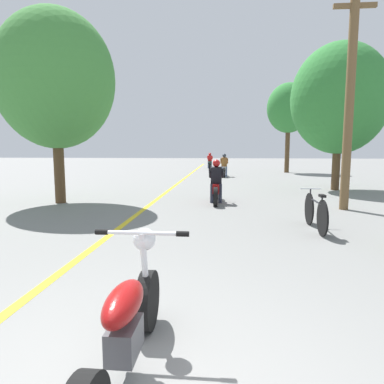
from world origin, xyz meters
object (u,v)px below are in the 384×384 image
at_px(roadside_tree_left, 55,80).
at_px(motorcycle_rider_far, 210,162).
at_px(roadside_tree_right_near, 340,99).
at_px(roadside_tree_right_far, 289,108).
at_px(motorcycle_rider_lead, 216,186).
at_px(motorcycle_foreground, 127,324).
at_px(bicycle_parked, 315,212).
at_px(motorcycle_rider_mid, 224,168).
at_px(utility_pole, 350,97).

xyz_separation_m(roadside_tree_left, motorcycle_rider_far, (3.94, 19.51, -3.25)).
distance_m(roadside_tree_right_near, roadside_tree_right_far, 10.53).
distance_m(roadside_tree_left, motorcycle_rider_lead, 5.89).
relative_size(roadside_tree_right_far, motorcycle_foreground, 3.04).
bearing_deg(roadside_tree_right_near, bicycle_parked, -110.13).
distance_m(roadside_tree_left, bicycle_parked, 8.38).
bearing_deg(motorcycle_rider_mid, roadside_tree_right_far, 42.39).
relative_size(motorcycle_rider_lead, motorcycle_rider_mid, 0.97).
bearing_deg(utility_pole, bicycle_parked, -119.17).
relative_size(motorcycle_foreground, motorcycle_rider_mid, 1.01).
height_order(motorcycle_rider_lead, motorcycle_rider_far, motorcycle_rider_lead).
bearing_deg(roadside_tree_right_far, roadside_tree_left, -123.08).
xyz_separation_m(utility_pole, motorcycle_rider_far, (-4.57, 19.94, -2.58)).
distance_m(motorcycle_rider_mid, bicycle_parked, 13.88).
xyz_separation_m(utility_pole, roadside_tree_right_near, (1.23, 4.73, 0.59)).
height_order(roadside_tree_left, motorcycle_rider_far, roadside_tree_left).
bearing_deg(utility_pole, motorcycle_foreground, -118.46).
bearing_deg(roadside_tree_right_far, bicycle_parked, -98.27).
xyz_separation_m(utility_pole, roadside_tree_left, (-8.50, 0.43, 0.67)).
distance_m(utility_pole, motorcycle_foreground, 8.97).
distance_m(utility_pole, motorcycle_rider_mid, 11.91).
bearing_deg(roadside_tree_right_far, motorcycle_foreground, -102.91).
xyz_separation_m(utility_pole, roadside_tree_right_far, (1.14, 15.22, 1.41)).
bearing_deg(bicycle_parked, motorcycle_rider_lead, 121.64).
bearing_deg(utility_pole, roadside_tree_right_near, 75.39).
bearing_deg(roadside_tree_right_near, motorcycle_rider_far, 110.87).
relative_size(utility_pole, motorcycle_rider_lead, 3.02).
xyz_separation_m(roadside_tree_right_near, roadside_tree_left, (-9.74, -4.30, 0.08)).
bearing_deg(motorcycle_rider_far, motorcycle_foreground, -88.98).
relative_size(roadside_tree_right_near, roadside_tree_right_far, 0.94).
bearing_deg(motorcycle_rider_far, motorcycle_rider_mid, -82.07).
distance_m(roadside_tree_right_near, motorcycle_rider_lead, 6.95).
height_order(roadside_tree_left, motorcycle_rider_mid, roadside_tree_left).
bearing_deg(motorcycle_rider_far, roadside_tree_left, -101.40).
relative_size(utility_pole, bicycle_parked, 3.43).
distance_m(roadside_tree_right_far, motorcycle_rider_far, 8.41).
height_order(roadside_tree_right_near, roadside_tree_left, roadside_tree_right_near).
bearing_deg(roadside_tree_left, roadside_tree_right_far, 56.92).
bearing_deg(roadside_tree_right_far, motorcycle_rider_lead, -108.28).
relative_size(roadside_tree_right_near, motorcycle_foreground, 2.86).
bearing_deg(roadside_tree_right_near, motorcycle_foreground, -113.43).
bearing_deg(bicycle_parked, roadside_tree_right_far, 81.73).
bearing_deg(roadside_tree_right_far, motorcycle_rider_mid, -137.61).
bearing_deg(roadside_tree_right_near, roadside_tree_right_far, 90.53).
bearing_deg(motorcycle_rider_mid, motorcycle_rider_far, 97.93).
height_order(utility_pole, motorcycle_rider_lead, utility_pole).
relative_size(motorcycle_rider_lead, motorcycle_rider_far, 0.94).
xyz_separation_m(motorcycle_rider_lead, bicycle_parked, (2.15, -3.48, -0.14)).
bearing_deg(roadside_tree_right_far, roadside_tree_right_near, -89.47).
relative_size(roadside_tree_right_near, roadside_tree_left, 1.01).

